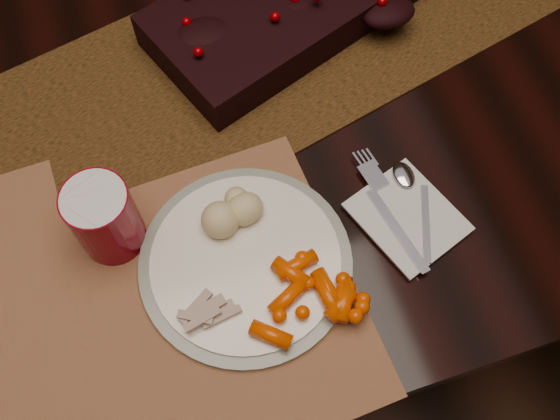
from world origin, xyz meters
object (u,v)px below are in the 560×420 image
object	(u,v)px
dinner_plate	(246,262)
red_cup	(105,219)
baby_carrots	(301,293)
centerpiece	(282,2)
napkin	(407,217)
mashed_potatoes	(231,211)
turkey_shreds	(206,312)
dining_table	(234,193)
placemat_main	(145,327)

from	to	relation	value
dinner_plate	red_cup	size ratio (longest dim) A/B	2.42
baby_carrots	centerpiece	bearing A→B (deg)	74.64
dinner_plate	baby_carrots	world-z (taller)	baby_carrots
napkin	red_cup	bearing A→B (deg)	146.50
dinner_plate	mashed_potatoes	world-z (taller)	mashed_potatoes
napkin	red_cup	world-z (taller)	red_cup
baby_carrots	turkey_shreds	world-z (taller)	baby_carrots
baby_carrots	turkey_shreds	size ratio (longest dim) A/B	1.77
dinner_plate	red_cup	xyz separation A→B (m)	(-0.14, 0.09, 0.05)
mashed_potatoes	napkin	bearing A→B (deg)	-15.96
napkin	turkey_shreds	bearing A→B (deg)	170.17
dining_table	mashed_potatoes	distance (m)	0.48
dining_table	red_cup	distance (m)	0.52
baby_carrots	napkin	bearing A→B (deg)	20.12
dining_table	baby_carrots	bearing A→B (deg)	-89.19
red_cup	dining_table	bearing A→B (deg)	48.09
dining_table	napkin	distance (m)	0.51
placemat_main	red_cup	distance (m)	0.14
centerpiece	dinner_plate	bearing A→B (deg)	-114.77
dining_table	mashed_potatoes	bearing A→B (deg)	-100.45
placemat_main	baby_carrots	bearing A→B (deg)	-11.12
mashed_potatoes	napkin	size ratio (longest dim) A/B	0.62
baby_carrots	red_cup	distance (m)	0.25
centerpiece	mashed_potatoes	bearing A→B (deg)	-118.82
baby_carrots	red_cup	size ratio (longest dim) A/B	1.06
baby_carrots	turkey_shreds	distance (m)	0.11
dining_table	placemat_main	size ratio (longest dim) A/B	3.57
placemat_main	dinner_plate	distance (m)	0.14
centerpiece	baby_carrots	bearing A→B (deg)	-105.36
mashed_potatoes	turkey_shreds	xyz separation A→B (m)	(-0.06, -0.11, -0.01)
dinner_plate	baby_carrots	size ratio (longest dim) A/B	2.29
baby_carrots	red_cup	bearing A→B (deg)	142.42
turkey_shreds	napkin	distance (m)	0.28
dining_table	napkin	bearing A→B (deg)	-60.50
dining_table	red_cup	world-z (taller)	red_cup
baby_carrots	red_cup	world-z (taller)	red_cup
centerpiece	napkin	distance (m)	0.37
mashed_potatoes	turkey_shreds	size ratio (longest dim) A/B	1.24
dining_table	centerpiece	xyz separation A→B (m)	(0.12, 0.06, 0.42)
dinner_plate	baby_carrots	xyz separation A→B (m)	(0.05, -0.06, 0.02)
placemat_main	napkin	world-z (taller)	napkin
centerpiece	dinner_plate	size ratio (longest dim) A/B	1.48
mashed_potatoes	napkin	world-z (taller)	mashed_potatoes
centerpiece	placemat_main	xyz separation A→B (m)	(-0.30, -0.40, -0.04)
mashed_potatoes	turkey_shreds	distance (m)	0.13
centerpiece	mashed_potatoes	world-z (taller)	centerpiece
centerpiece	napkin	world-z (taller)	centerpiece
dinner_plate	turkey_shreds	xyz separation A→B (m)	(-0.06, -0.05, 0.02)
dining_table	mashed_potatoes	world-z (taller)	mashed_potatoes
centerpiece	turkey_shreds	bearing A→B (deg)	-119.10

